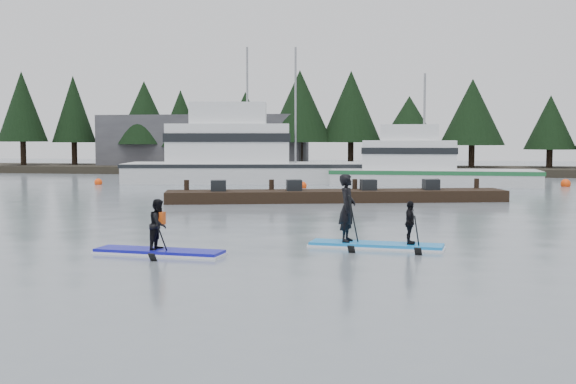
% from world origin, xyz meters
% --- Properties ---
extents(ground, '(160.00, 160.00, 0.00)m').
position_xyz_m(ground, '(0.00, 0.00, 0.00)').
color(ground, slate).
rests_on(ground, ground).
extents(far_shore, '(70.00, 8.00, 0.60)m').
position_xyz_m(far_shore, '(0.00, 42.00, 0.30)').
color(far_shore, '#2D281E').
rests_on(far_shore, ground).
extents(treeline, '(60.00, 4.00, 8.00)m').
position_xyz_m(treeline, '(0.00, 42.00, 0.00)').
color(treeline, black).
rests_on(treeline, ground).
extents(waterfront_building, '(18.00, 6.00, 5.00)m').
position_xyz_m(waterfront_building, '(-14.00, 44.00, 2.50)').
color(waterfront_building, '#4C4C51').
rests_on(waterfront_building, ground).
extents(fishing_boat_large, '(18.54, 8.04, 10.09)m').
position_xyz_m(fishing_boat_large, '(-6.30, 29.02, 0.77)').
color(fishing_boat_large, silver).
rests_on(fishing_boat_large, ground).
extents(fishing_boat_medium, '(12.78, 3.83, 7.82)m').
position_xyz_m(fishing_boat_medium, '(5.27, 27.68, 0.54)').
color(fishing_boat_medium, silver).
rests_on(fishing_boat_medium, ground).
extents(floating_dock, '(15.86, 6.02, 0.53)m').
position_xyz_m(floating_dock, '(0.78, 15.08, 0.26)').
color(floating_dock, black).
rests_on(floating_dock, ground).
extents(buoy_b, '(0.50, 0.50, 0.50)m').
position_xyz_m(buoy_b, '(-2.15, 23.98, 0.00)').
color(buoy_b, '#FF450C').
rests_on(buoy_b, ground).
extents(buoy_c, '(0.60, 0.60, 0.60)m').
position_xyz_m(buoy_c, '(13.59, 27.95, 0.00)').
color(buoy_c, '#FF450C').
rests_on(buoy_c, ground).
extents(buoy_a, '(0.50, 0.50, 0.50)m').
position_xyz_m(buoy_a, '(-15.53, 24.99, 0.00)').
color(buoy_a, '#FF450C').
rests_on(buoy_a, ground).
extents(paddleboard_solo, '(3.40, 1.27, 1.85)m').
position_xyz_m(paddleboard_solo, '(-2.14, -1.03, 0.45)').
color(paddleboard_solo, '#1111A3').
rests_on(paddleboard_solo, ground).
extents(paddleboard_duo, '(3.64, 1.40, 2.46)m').
position_xyz_m(paddleboard_duo, '(3.05, 1.05, 0.66)').
color(paddleboard_duo, '#167FD6').
rests_on(paddleboard_duo, ground).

